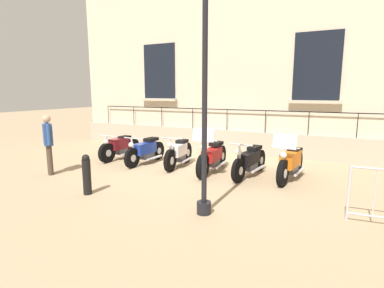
{
  "coord_description": "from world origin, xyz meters",
  "views": [
    {
      "loc": [
        8.45,
        3.96,
        2.36
      ],
      "look_at": [
        0.5,
        0.0,
        0.8
      ],
      "focal_mm": 28.41,
      "sensor_mm": 36.0,
      "label": 1
    }
  ],
  "objects_px": {
    "motorcycle_orange": "(291,163)",
    "motorcycle_red": "(212,157)",
    "motorcycle_blue": "(146,151)",
    "motorcycle_white": "(179,153)",
    "lamppost": "(205,90)",
    "pedestrian_standing": "(48,141)",
    "motorcycle_black": "(250,161)",
    "bollard": "(87,174)",
    "motorcycle_maroon": "(120,147)"
  },
  "relations": [
    {
      "from": "motorcycle_black",
      "to": "lamppost",
      "type": "relative_size",
      "value": 0.45
    },
    {
      "from": "motorcycle_white",
      "to": "bollard",
      "type": "xyz_separation_m",
      "value": [
        3.2,
        -0.64,
        0.04
      ]
    },
    {
      "from": "motorcycle_maroon",
      "to": "pedestrian_standing",
      "type": "bearing_deg",
      "value": -11.24
    },
    {
      "from": "motorcycle_blue",
      "to": "bollard",
      "type": "relative_size",
      "value": 2.13
    },
    {
      "from": "motorcycle_blue",
      "to": "motorcycle_white",
      "type": "xyz_separation_m",
      "value": [
        -0.12,
        1.18,
        0.0
      ]
    },
    {
      "from": "motorcycle_blue",
      "to": "motorcycle_black",
      "type": "distance_m",
      "value": 3.46
    },
    {
      "from": "motorcycle_red",
      "to": "pedestrian_standing",
      "type": "xyz_separation_m",
      "value": [
        2.28,
        -4.05,
        0.52
      ]
    },
    {
      "from": "lamppost",
      "to": "motorcycle_maroon",
      "type": "bearing_deg",
      "value": -123.76
    },
    {
      "from": "motorcycle_red",
      "to": "pedestrian_standing",
      "type": "relative_size",
      "value": 1.29
    },
    {
      "from": "motorcycle_maroon",
      "to": "motorcycle_blue",
      "type": "relative_size",
      "value": 0.97
    },
    {
      "from": "motorcycle_black",
      "to": "bollard",
      "type": "xyz_separation_m",
      "value": [
        3.17,
        -2.92,
        0.06
      ]
    },
    {
      "from": "motorcycle_blue",
      "to": "pedestrian_standing",
      "type": "height_order",
      "value": "pedestrian_standing"
    },
    {
      "from": "motorcycle_orange",
      "to": "motorcycle_red",
      "type": "bearing_deg",
      "value": -84.0
    },
    {
      "from": "motorcycle_orange",
      "to": "motorcycle_white",
      "type": "bearing_deg",
      "value": -88.27
    },
    {
      "from": "motorcycle_white",
      "to": "lamppost",
      "type": "bearing_deg",
      "value": 36.38
    },
    {
      "from": "motorcycle_orange",
      "to": "bollard",
      "type": "bearing_deg",
      "value": -50.52
    },
    {
      "from": "motorcycle_maroon",
      "to": "lamppost",
      "type": "distance_m",
      "value": 5.87
    },
    {
      "from": "motorcycle_orange",
      "to": "lamppost",
      "type": "height_order",
      "value": "lamppost"
    },
    {
      "from": "motorcycle_black",
      "to": "lamppost",
      "type": "height_order",
      "value": "lamppost"
    },
    {
      "from": "motorcycle_maroon",
      "to": "motorcycle_blue",
      "type": "height_order",
      "value": "motorcycle_blue"
    },
    {
      "from": "motorcycle_maroon",
      "to": "lamppost",
      "type": "bearing_deg",
      "value": 56.24
    },
    {
      "from": "lamppost",
      "to": "pedestrian_standing",
      "type": "relative_size",
      "value": 2.71
    },
    {
      "from": "bollard",
      "to": "motorcycle_red",
      "type": "bearing_deg",
      "value": 149.19
    },
    {
      "from": "motorcycle_blue",
      "to": "bollard",
      "type": "bearing_deg",
      "value": 9.84
    },
    {
      "from": "motorcycle_red",
      "to": "lamppost",
      "type": "height_order",
      "value": "lamppost"
    },
    {
      "from": "motorcycle_maroon",
      "to": "bollard",
      "type": "bearing_deg",
      "value": 28.08
    },
    {
      "from": "motorcycle_maroon",
      "to": "motorcycle_orange",
      "type": "distance_m",
      "value": 5.73
    },
    {
      "from": "motorcycle_blue",
      "to": "motorcycle_white",
      "type": "height_order",
      "value": "motorcycle_white"
    },
    {
      "from": "motorcycle_maroon",
      "to": "motorcycle_red",
      "type": "bearing_deg",
      "value": 87.16
    },
    {
      "from": "motorcycle_maroon",
      "to": "pedestrian_standing",
      "type": "distance_m",
      "value": 2.56
    },
    {
      "from": "motorcycle_black",
      "to": "motorcycle_maroon",
      "type": "bearing_deg",
      "value": -90.98
    },
    {
      "from": "motorcycle_blue",
      "to": "motorcycle_black",
      "type": "xyz_separation_m",
      "value": [
        -0.09,
        3.46,
        -0.01
      ]
    },
    {
      "from": "motorcycle_orange",
      "to": "lamppost",
      "type": "distance_m",
      "value": 3.83
    },
    {
      "from": "motorcycle_maroon",
      "to": "motorcycle_white",
      "type": "bearing_deg",
      "value": 88.8
    },
    {
      "from": "motorcycle_maroon",
      "to": "pedestrian_standing",
      "type": "xyz_separation_m",
      "value": [
        2.46,
        -0.49,
        0.55
      ]
    },
    {
      "from": "pedestrian_standing",
      "to": "motorcycle_black",
      "type": "bearing_deg",
      "value": 114.81
    },
    {
      "from": "motorcycle_blue",
      "to": "motorcycle_orange",
      "type": "distance_m",
      "value": 4.54
    },
    {
      "from": "motorcycle_black",
      "to": "motorcycle_orange",
      "type": "xyz_separation_m",
      "value": [
        -0.13,
        1.08,
        0.05
      ]
    },
    {
      "from": "motorcycle_red",
      "to": "bollard",
      "type": "xyz_separation_m",
      "value": [
        3.07,
        -1.83,
        0.03
      ]
    },
    {
      "from": "lamppost",
      "to": "bollard",
      "type": "height_order",
      "value": "lamppost"
    },
    {
      "from": "motorcycle_white",
      "to": "motorcycle_maroon",
      "type": "bearing_deg",
      "value": -91.2
    },
    {
      "from": "motorcycle_maroon",
      "to": "motorcycle_red",
      "type": "height_order",
      "value": "motorcycle_red"
    },
    {
      "from": "motorcycle_blue",
      "to": "bollard",
      "type": "xyz_separation_m",
      "value": [
        3.08,
        0.53,
        0.04
      ]
    },
    {
      "from": "motorcycle_red",
      "to": "motorcycle_black",
      "type": "height_order",
      "value": "motorcycle_red"
    },
    {
      "from": "motorcycle_orange",
      "to": "pedestrian_standing",
      "type": "xyz_separation_m",
      "value": [
        2.51,
        -6.22,
        0.51
      ]
    },
    {
      "from": "motorcycle_white",
      "to": "motorcycle_black",
      "type": "xyz_separation_m",
      "value": [
        0.03,
        2.28,
        -0.02
      ]
    },
    {
      "from": "lamppost",
      "to": "bollard",
      "type": "bearing_deg",
      "value": -86.65
    },
    {
      "from": "motorcycle_blue",
      "to": "pedestrian_standing",
      "type": "relative_size",
      "value": 1.17
    },
    {
      "from": "motorcycle_black",
      "to": "motorcycle_orange",
      "type": "bearing_deg",
      "value": 96.94
    },
    {
      "from": "motorcycle_blue",
      "to": "motorcycle_red",
      "type": "bearing_deg",
      "value": 89.79
    }
  ]
}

